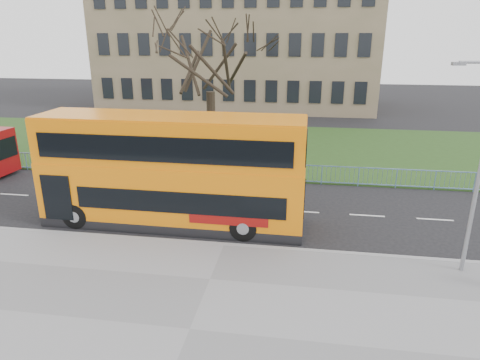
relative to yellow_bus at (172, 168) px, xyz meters
name	(u,v)px	position (x,y,z in m)	size (l,w,h in m)	color
ground	(231,230)	(2.62, -0.39, -2.55)	(120.00, 120.00, 0.00)	black
pavement	(190,331)	(2.62, -7.14, -2.49)	(80.00, 10.50, 0.12)	slate
kerb	(224,245)	(2.62, -1.94, -2.48)	(80.00, 0.20, 0.14)	gray
grass_verge	(264,147)	(2.62, 13.91, -2.51)	(80.00, 15.40, 0.08)	#243C16
guard_railing	(251,172)	(2.62, 6.21, -2.00)	(40.00, 0.12, 1.10)	#6D94C2
bare_tree	(210,78)	(-0.38, 9.61, 2.90)	(7.51, 7.51, 10.73)	black
civic_building	(240,43)	(-2.38, 34.61, 4.45)	(30.00, 15.00, 14.00)	#796A4C
yellow_bus	(172,168)	(0.00, 0.00, 0.00)	(11.35, 2.82, 4.75)	orange
street_lamp	(478,164)	(11.16, -2.60, 1.47)	(1.51, 0.34, 7.12)	gray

